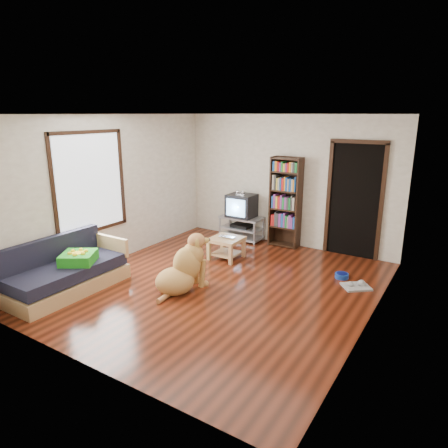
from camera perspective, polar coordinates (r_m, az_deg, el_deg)
The scene contains 18 objects.
ground at distance 6.36m, azimuth -0.64°, elevation -8.73°, with size 5.00×5.00×0.00m, color #602210.
ceiling at distance 5.79m, azimuth -0.72°, elevation 15.42°, with size 5.00×5.00×0.00m, color white.
wall_back at distance 8.11m, azimuth 9.02°, elevation 6.05°, with size 4.50×4.50×0.00m, color silver.
wall_front at distance 4.15m, azimuth -19.82°, elevation -3.85°, with size 4.50×4.50×0.00m, color silver.
wall_left at distance 7.38m, azimuth -15.55°, elevation 4.74°, with size 5.00×5.00×0.00m, color silver.
wall_right at distance 5.12m, azimuth 20.99°, elevation -0.38°, with size 5.00×5.00×0.00m, color silver.
green_cushion at distance 6.45m, azimuth -20.07°, elevation -4.56°, with size 0.48×0.48×0.16m, color #28971B.
laptop at distance 7.32m, azimuth 0.23°, elevation -1.95°, with size 0.31×0.20×0.02m, color silver.
dog_bowl at distance 6.88m, azimuth 16.46°, elevation -7.10°, with size 0.22×0.22×0.08m, color navy.
grey_rag at distance 6.60m, azimuth 18.35°, elevation -8.49°, with size 0.40×0.32×0.03m, color #9E9E9E.
window at distance 7.02m, azimuth -18.58°, elevation 5.62°, with size 0.03×1.46×1.70m.
doorway at distance 7.71m, azimuth 18.15°, elevation 3.59°, with size 1.03×0.05×2.19m.
tv_stand at distance 8.51m, azimuth 2.49°, elevation -0.44°, with size 0.90×0.45×0.50m.
crt_tv at distance 8.41m, azimuth 2.60°, elevation 2.70°, with size 0.55×0.52×0.58m.
bookshelf at distance 8.01m, azimuth 8.81°, elevation 3.75°, with size 0.60×0.30×1.80m.
sofa at distance 6.55m, azimuth -21.57°, elevation -6.64°, with size 0.80×1.80×0.80m.
coffee_table at distance 7.38m, azimuth 0.35°, elevation -2.87°, with size 0.55×0.55×0.40m.
dog at distance 6.13m, azimuth -5.81°, elevation -6.46°, with size 0.74×1.07×0.89m.
Camera 1 is at (3.15, -4.86, 2.61)m, focal length 32.00 mm.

